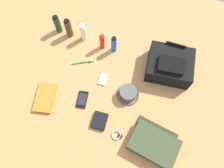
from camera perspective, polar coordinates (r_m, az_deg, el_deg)
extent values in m
cube|color=#B07D4A|center=(1.49, 0.00, -0.80)|extent=(2.64, 2.02, 0.02)
cube|color=black|center=(1.53, 15.02, 4.87)|extent=(0.32, 0.29, 0.13)
cube|color=black|center=(1.44, 15.41, 4.86)|extent=(0.18, 0.13, 0.03)
cylinder|color=black|center=(1.53, 16.65, 10.04)|extent=(0.14, 0.02, 0.02)
cube|color=#384228|center=(1.36, 11.03, -15.56)|extent=(0.31, 0.24, 0.07)
cube|color=#2C3520|center=(1.41, 11.80, -11.74)|extent=(0.27, 0.11, 0.01)
cylinder|color=#4F4F4F|center=(1.42, 4.30, -2.38)|extent=(0.11, 0.11, 0.06)
torus|color=#4F4F4F|center=(1.45, 4.22, -2.83)|extent=(0.16, 0.16, 0.01)
cylinder|color=#19471E|center=(1.71, -14.26, 15.10)|extent=(0.05, 0.05, 0.14)
cylinder|color=black|center=(1.65, -14.90, 16.77)|extent=(0.04, 0.04, 0.01)
cylinder|color=#473319|center=(1.66, -11.43, 14.25)|extent=(0.05, 0.05, 0.15)
cylinder|color=black|center=(1.60, -11.99, 16.04)|extent=(0.04, 0.04, 0.01)
cylinder|color=white|center=(1.63, -7.61, 13.37)|extent=(0.04, 0.04, 0.14)
cylinder|color=silver|center=(1.57, -7.96, 15.03)|extent=(0.03, 0.03, 0.01)
cylinder|color=red|center=(1.57, -2.62, 11.11)|extent=(0.04, 0.04, 0.13)
cylinder|color=red|center=(1.52, -2.74, 12.66)|extent=(0.03, 0.03, 0.01)
cylinder|color=blue|center=(1.56, 0.51, 10.41)|extent=(0.04, 0.04, 0.13)
cylinder|color=black|center=(1.50, 0.53, 12.00)|extent=(0.03, 0.03, 0.01)
cube|color=orange|center=(1.50, -17.35, -3.48)|extent=(0.16, 0.22, 0.02)
cube|color=white|center=(1.50, -17.31, -3.53)|extent=(0.15, 0.21, 0.02)
cube|color=black|center=(1.45, -7.90, -4.10)|extent=(0.08, 0.13, 0.01)
cube|color=black|center=(1.44, -7.93, -4.01)|extent=(0.06, 0.09, 0.00)
cube|color=#B7B7BC|center=(1.49, -2.42, 1.21)|extent=(0.06, 0.09, 0.01)
cylinder|color=silver|center=(1.48, -2.61, 0.81)|extent=(0.03, 0.03, 0.00)
torus|color=#99999E|center=(1.38, 1.11, -13.39)|extent=(0.06, 0.06, 0.01)
cylinder|color=black|center=(1.38, 2.17, -13.71)|extent=(0.03, 0.03, 0.01)
cylinder|color=#198C33|center=(1.57, -7.74, 5.70)|extent=(0.15, 0.08, 0.01)
cube|color=white|center=(1.56, -5.41, 6.28)|extent=(0.02, 0.02, 0.01)
cube|color=black|center=(1.39, -3.25, -9.72)|extent=(0.10, 0.11, 0.02)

